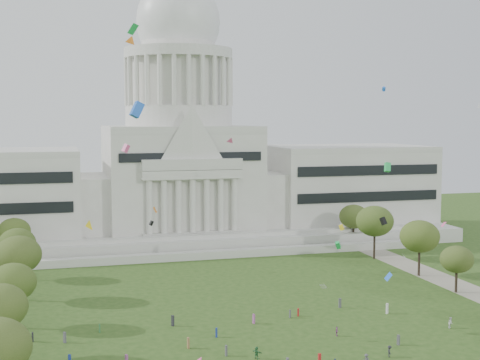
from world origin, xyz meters
TOP-DOWN VIEW (x-y plane):
  - capitol at (0.00, 113.59)m, footprint 160.00×64.50m
  - row_tree_l_3 at (-44.09, 33.92)m, footprint 8.12×8.12m
  - row_tree_r_3 at (44.40, 34.48)m, footprint 7.01×7.01m
  - row_tree_l_4 at (-44.08, 52.42)m, footprint 9.29×9.29m
  - row_tree_r_4 at (44.76, 50.04)m, footprint 9.19×9.19m
  - row_tree_l_5 at (-45.22, 71.01)m, footprint 8.33×8.33m
  - row_tree_r_5 at (43.49, 70.19)m, footprint 9.82×9.82m
  - row_tree_l_6 at (-46.87, 89.14)m, footprint 8.19×8.19m
  - row_tree_r_6 at (45.96, 88.13)m, footprint 8.42×8.42m
  - person_2 at (29.53, 13.55)m, footprint 1.11×1.07m
  - person_3 at (7.32, 1.31)m, footprint 1.11×1.27m
  - person_5 at (-7.56, 8.37)m, footprint 1.56×1.81m
  - person_9 at (12.33, 3.52)m, footprint 0.89×1.29m
  - person_10 at (8.58, 14.93)m, footprint 0.72×1.05m
  - distant_crowd at (-12.94, 14.32)m, footprint 64.20×34.83m
  - kite_swarm at (3.91, 9.86)m, footprint 88.52×105.26m

SIDE VIEW (x-z plane):
  - person_10 at x=8.58m, z-range 0.00..1.64m
  - distant_crowd at x=-12.94m, z-range -0.10..1.85m
  - person_3 at x=7.32m, z-range 0.00..1.76m
  - person_9 at x=12.33m, z-range 0.00..1.82m
  - person_5 at x=-7.56m, z-range 0.00..1.87m
  - person_2 at x=29.53m, z-range 0.00..1.96m
  - row_tree_r_3 at x=44.40m, z-range 2.09..12.07m
  - row_tree_l_3 at x=-44.09m, z-range 2.43..13.98m
  - row_tree_l_6 at x=-46.87m, z-range 2.45..14.09m
  - row_tree_l_5 at x=-45.22m, z-range 2.49..14.34m
  - row_tree_r_6 at x=45.96m, z-range 2.52..14.49m
  - row_tree_r_4 at x=44.76m, z-range 2.76..15.82m
  - row_tree_l_4 at x=-44.08m, z-range 2.79..16.00m
  - row_tree_r_5 at x=43.49m, z-range 2.95..16.91m
  - capitol at x=0.00m, z-range -23.35..67.95m
  - kite_swarm at x=3.91m, z-range -4.51..59.47m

